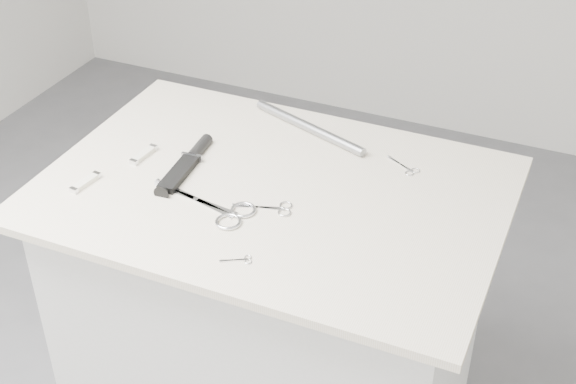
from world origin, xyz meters
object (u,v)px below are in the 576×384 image
at_px(embroidery_scissors_b, 406,168).
at_px(tiny_scissors, 240,260).
at_px(sheathed_knife, 188,161).
at_px(metal_rail, 309,127).
at_px(plinth, 274,342).
at_px(pocket_knife_a, 86,183).
at_px(embroidery_scissors_a, 274,208).
at_px(pocket_knife_b, 144,155).
at_px(large_shears, 221,210).

bearing_deg(embroidery_scissors_b, tiny_scissors, -84.48).
height_order(sheathed_knife, metal_rail, same).
relative_size(plinth, pocket_knife_a, 10.78).
distance_m(sheathed_knife, pocket_knife_a, 0.23).
height_order(tiny_scissors, pocket_knife_a, pocket_knife_a).
bearing_deg(embroidery_scissors_a, tiny_scissors, -103.14).
relative_size(pocket_knife_b, metal_rail, 0.25).
distance_m(plinth, metal_rail, 0.55).
height_order(tiny_scissors, pocket_knife_b, pocket_knife_b).
relative_size(large_shears, embroidery_scissors_b, 2.82).
xyz_separation_m(plinth, large_shears, (-0.06, -0.12, 0.47)).
relative_size(tiny_scissors, pocket_knife_b, 0.71).
distance_m(tiny_scissors, sheathed_knife, 0.37).
bearing_deg(sheathed_knife, tiny_scissors, -139.42).
xyz_separation_m(embroidery_scissors_a, pocket_knife_b, (-0.36, 0.07, 0.00)).
xyz_separation_m(plinth, embroidery_scissors_a, (0.04, -0.07, 0.47)).
bearing_deg(metal_rail, tiny_scissors, -82.60).
xyz_separation_m(embroidery_scissors_b, metal_rail, (-0.26, 0.07, 0.01)).
xyz_separation_m(pocket_knife_a, pocket_knife_b, (0.06, 0.15, 0.00)).
bearing_deg(plinth, sheathed_knife, 177.91).
bearing_deg(sheathed_knife, pocket_knife_b, 91.47).
height_order(embroidery_scissors_b, pocket_knife_a, pocket_knife_a).
xyz_separation_m(plinth, pocket_knife_a, (-0.38, -0.15, 0.47)).
height_order(embroidery_scissors_b, pocket_knife_b, pocket_knife_b).
bearing_deg(pocket_knife_a, tiny_scissors, -95.03).
bearing_deg(pocket_knife_b, embroidery_scissors_a, -95.34).
distance_m(sheathed_knife, metal_rail, 0.31).
relative_size(tiny_scissors, sheathed_knife, 0.26).
bearing_deg(pocket_knife_a, large_shears, -76.48).
bearing_deg(pocket_knife_b, pocket_knife_a, 165.07).
xyz_separation_m(large_shears, metal_rail, (0.04, 0.38, 0.01)).
bearing_deg(embroidery_scissors_a, plinth, 100.23).
bearing_deg(embroidery_scissors_a, pocket_knife_b, 152.68).
bearing_deg(pocket_knife_b, metal_rail, -44.28).
distance_m(plinth, sheathed_knife, 0.52).
height_order(plinth, large_shears, large_shears).
distance_m(tiny_scissors, pocket_knife_a, 0.44).
bearing_deg(metal_rail, pocket_knife_b, -139.62).
bearing_deg(plinth, pocket_knife_a, -158.00).
bearing_deg(pocket_knife_a, pocket_knife_b, -12.27).
distance_m(large_shears, embroidery_scissors_b, 0.44).
distance_m(plinth, pocket_knife_a, 0.63).
height_order(embroidery_scissors_a, tiny_scissors, same).
relative_size(embroidery_scissors_a, embroidery_scissors_b, 1.44).
xyz_separation_m(embroidery_scissors_a, metal_rail, (-0.05, 0.33, 0.01)).
bearing_deg(pocket_knife_b, plinth, -83.98).
height_order(plinth, sheathed_knife, sheathed_knife).
relative_size(plinth, pocket_knife_b, 10.52).
distance_m(tiny_scissors, metal_rail, 0.51).
distance_m(tiny_scissors, pocket_knife_b, 0.45).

